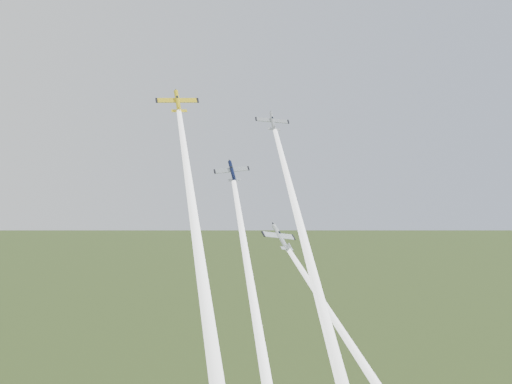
% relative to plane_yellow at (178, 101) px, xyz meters
% --- Properties ---
extents(plane_yellow, '(10.64, 10.02, 7.04)m').
position_rel_plane_yellow_xyz_m(plane_yellow, '(0.00, 0.00, 0.00)').
color(plane_yellow, yellow).
extents(smoke_trail_yellow, '(20.67, 46.05, 45.42)m').
position_rel_plane_yellow_xyz_m(smoke_trail_yellow, '(-9.90, -24.07, -24.06)').
color(smoke_trail_yellow, white).
extents(plane_navy, '(9.06, 9.01, 6.63)m').
position_rel_plane_yellow_xyz_m(plane_navy, '(11.67, -2.06, -13.93)').
color(plane_navy, '#0B1334').
extents(smoke_trail_navy, '(25.16, 50.86, 51.09)m').
position_rel_plane_yellow_xyz_m(smoke_trail_navy, '(-0.56, -28.46, -40.82)').
color(smoke_trail_navy, white).
extents(plane_silver_right, '(9.85, 8.81, 6.57)m').
position_rel_plane_yellow_xyz_m(plane_silver_right, '(23.01, -1.10, -3.04)').
color(plane_silver_right, '#A4ABB1').
extents(smoke_trail_silver_right, '(24.52, 51.35, 51.29)m').
position_rel_plane_yellow_xyz_m(smoke_trail_silver_right, '(11.13, -27.77, -30.03)').
color(smoke_trail_silver_right, white).
extents(plane_silver_low, '(9.42, 7.87, 8.18)m').
position_rel_plane_yellow_xyz_m(plane_silver_low, '(18.86, -9.25, -27.61)').
color(plane_silver_low, silver).
extents(smoke_trail_silver_low, '(4.70, 43.95, 40.82)m').
position_rel_plane_yellow_xyz_m(smoke_trail_silver_low, '(20.18, -32.75, -49.37)').
color(smoke_trail_silver_low, white).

